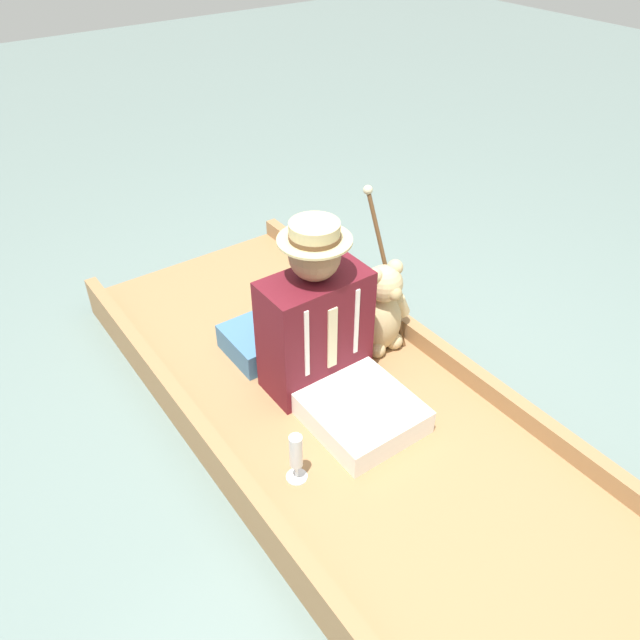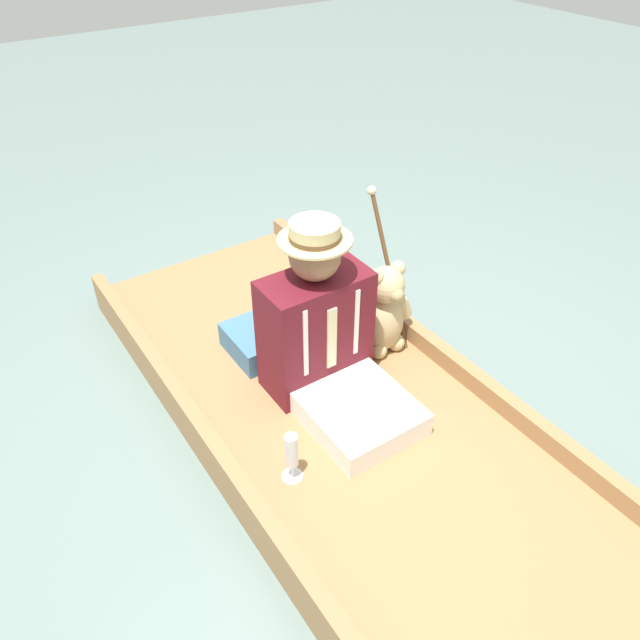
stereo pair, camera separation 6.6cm
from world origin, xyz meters
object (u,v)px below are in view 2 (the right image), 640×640
(walking_cane, at_px, (386,254))
(teddy_bear, at_px, (385,312))
(seated_person, at_px, (325,337))
(wine_glass, at_px, (291,453))

(walking_cane, bearing_deg, teddy_bear, 54.23)
(seated_person, relative_size, teddy_bear, 1.69)
(seated_person, relative_size, walking_cane, 1.10)
(seated_person, bearing_deg, teddy_bear, -176.56)
(teddy_bear, xyz_separation_m, walking_cane, (-0.10, -0.14, 0.20))
(teddy_bear, distance_m, wine_glass, 0.86)
(seated_person, bearing_deg, wine_glass, 34.71)
(teddy_bear, relative_size, walking_cane, 0.65)
(seated_person, bearing_deg, walking_cane, -163.65)
(teddy_bear, distance_m, walking_cane, 0.26)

